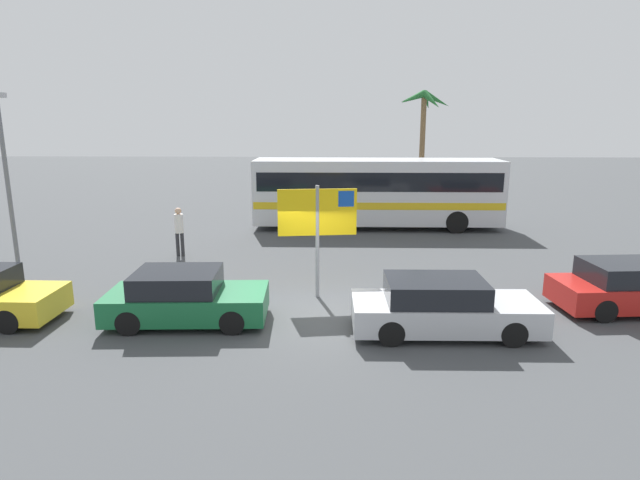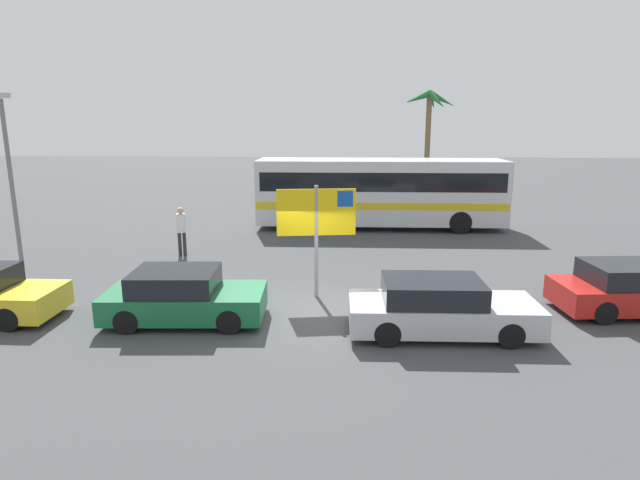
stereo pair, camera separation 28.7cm
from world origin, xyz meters
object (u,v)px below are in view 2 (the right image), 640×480
object	(u,v)px
car_green	(183,297)
car_silver	(440,308)
ferry_sign	(318,217)
pedestrian_by_bus	(181,227)
bus_front_coach	(380,190)
car_red	(635,289)

from	to	relation	value
car_green	car_silver	xyz separation A→B (m)	(6.27, -0.52, 0.00)
car_green	ferry_sign	bearing A→B (deg)	29.14
car_silver	pedestrian_by_bus	distance (m)	10.87
ferry_sign	car_silver	bearing A→B (deg)	-48.26
car_silver	pedestrian_by_bus	world-z (taller)	pedestrian_by_bus
bus_front_coach	car_silver	bearing A→B (deg)	-87.31
car_green	pedestrian_by_bus	xyz separation A→B (m)	(-2.01, 6.52, 0.44)
car_red	pedestrian_by_bus	size ratio (longest dim) A/B	2.37
bus_front_coach	car_red	bearing A→B (deg)	-61.59
bus_front_coach	car_green	distance (m)	13.43
bus_front_coach	pedestrian_by_bus	bearing A→B (deg)	-143.96
ferry_sign	car_silver	distance (m)	4.27
car_red	car_silver	xyz separation A→B (m)	(-5.35, -1.64, 0.00)
bus_front_coach	car_green	world-z (taller)	bus_front_coach
car_red	ferry_sign	bearing A→B (deg)	169.24
car_silver	bus_front_coach	bearing A→B (deg)	92.06
bus_front_coach	car_silver	xyz separation A→B (m)	(0.59, -12.63, -1.15)
ferry_sign	car_silver	world-z (taller)	ferry_sign
car_silver	pedestrian_by_bus	bearing A→B (deg)	139.02
car_green	pedestrian_by_bus	bearing A→B (deg)	104.55
car_red	car_silver	bearing A→B (deg)	-167.50
pedestrian_by_bus	car_green	bearing A→B (deg)	-164.11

